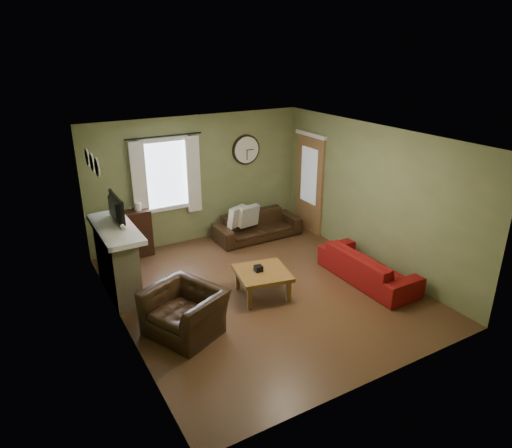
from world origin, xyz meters
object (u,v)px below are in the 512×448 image
bookshelf (131,234)px  sofa_red (368,266)px  coffee_table (262,283)px  sofa_brown (257,226)px  armchair (185,311)px

bookshelf → sofa_red: bookshelf is taller
sofa_red → coffee_table: size_ratio=2.31×
sofa_brown → sofa_red: 2.72m
sofa_red → coffee_table: (-1.86, 0.48, -0.06)m
sofa_brown → coffee_table: bearing=-118.1°
bookshelf → sofa_red: (3.30, -3.03, -0.18)m
bookshelf → coffee_table: 2.94m
sofa_red → armchair: armchair is taller
sofa_brown → armchair: 3.61m
coffee_table → sofa_red: bearing=-14.5°
bookshelf → sofa_brown: (2.59, -0.40, -0.19)m
coffee_table → sofa_brown: bearing=61.9°
armchair → sofa_red: bearing=62.5°
bookshelf → coffee_table: size_ratio=1.12×
bookshelf → coffee_table: bookshelf is taller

